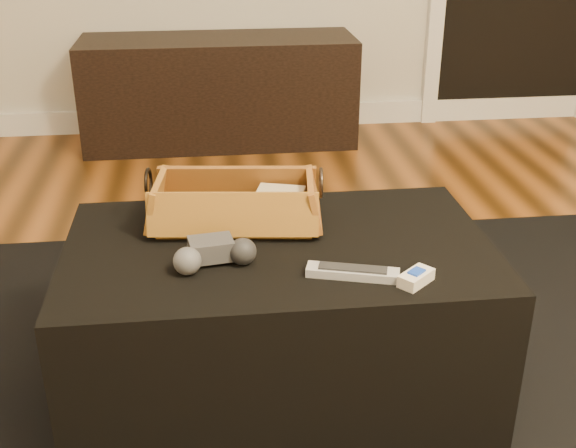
{
  "coord_description": "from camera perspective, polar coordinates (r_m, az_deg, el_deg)",
  "views": [
    {
      "loc": [
        -0.38,
        -1.06,
        1.19
      ],
      "look_at": [
        -0.21,
        0.43,
        0.49
      ],
      "focal_mm": 45.0,
      "sensor_mm": 36.0,
      "label": 1
    }
  ],
  "objects": [
    {
      "name": "wicker_basket",
      "position": [
        1.78,
        -4.18,
        1.46
      ],
      "size": [
        0.44,
        0.27,
        0.15
      ],
      "color": "#9B6123",
      "rests_on": "ottoman"
    },
    {
      "name": "media_cabinet",
      "position": [
        3.69,
        -5.43,
        10.42
      ],
      "size": [
        1.34,
        0.45,
        0.53
      ],
      "primitive_type": "cube",
      "color": "black",
      "rests_on": "floor"
    },
    {
      "name": "cream_gadget",
      "position": [
        1.55,
        10.08,
        -4.19
      ],
      "size": [
        0.09,
        0.09,
        0.03
      ],
      "color": "silver",
      "rests_on": "ottoman"
    },
    {
      "name": "silver_remote",
      "position": [
        1.56,
        5.14,
        -3.81
      ],
      "size": [
        0.2,
        0.1,
        0.02
      ],
      "color": "#B1B2B9",
      "rests_on": "ottoman"
    },
    {
      "name": "cloth_bundle",
      "position": [
        1.8,
        -0.59,
        1.78
      ],
      "size": [
        0.13,
        0.11,
        0.06
      ],
      "primitive_type": "cube",
      "rotation": [
        0.0,
        0.0,
        -0.29
      ],
      "color": "#C9B78C",
      "rests_on": "wicker_basket"
    },
    {
      "name": "game_controller",
      "position": [
        1.59,
        -5.89,
        -2.31
      ],
      "size": [
        0.2,
        0.13,
        0.06
      ],
      "color": "#353538",
      "rests_on": "ottoman"
    },
    {
      "name": "tv_remote",
      "position": [
        1.77,
        -4.87,
        0.56
      ],
      "size": [
        0.22,
        0.05,
        0.02
      ],
      "primitive_type": "cube",
      "rotation": [
        0.0,
        0.0,
        -0.01
      ],
      "color": "black",
      "rests_on": "wicker_basket"
    },
    {
      "name": "baseboard",
      "position": [
        3.98,
        -0.96,
        8.56
      ],
      "size": [
        5.0,
        0.04,
        0.12
      ],
      "primitive_type": "cube",
      "color": "white",
      "rests_on": "floor"
    },
    {
      "name": "area_rug",
      "position": [
        1.88,
        -0.51,
        -13.93
      ],
      "size": [
        2.6,
        2.0,
        0.01
      ],
      "primitive_type": "cube",
      "color": "black",
      "rests_on": "floor"
    },
    {
      "name": "ottoman",
      "position": [
        1.8,
        -0.71,
        -7.58
      ],
      "size": [
        1.0,
        0.6,
        0.42
      ],
      "primitive_type": "cube",
      "color": "black",
      "rests_on": "area_rug"
    }
  ]
}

